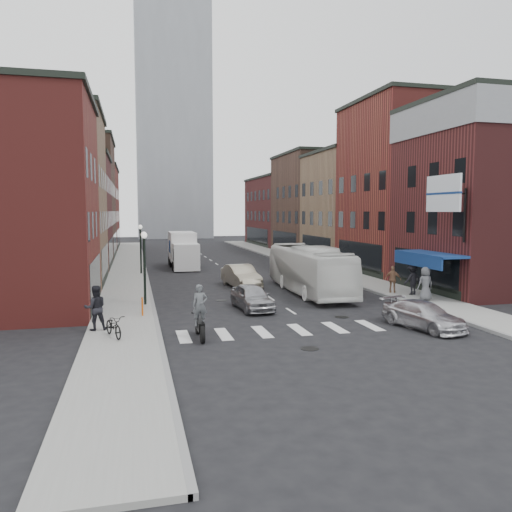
# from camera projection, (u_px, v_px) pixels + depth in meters

# --- Properties ---
(ground) EXTENTS (160.00, 160.00, 0.00)m
(ground) POSITION_uv_depth(u_px,v_px,m) (297.00, 315.00, 25.20)
(ground) COLOR black
(ground) RESTS_ON ground
(sidewalk_left) EXTENTS (3.00, 74.00, 0.15)m
(sidewalk_left) POSITION_uv_depth(u_px,v_px,m) (128.00, 269.00, 44.44)
(sidewalk_left) COLOR gray
(sidewalk_left) RESTS_ON ground
(sidewalk_right) EXTENTS (3.00, 74.00, 0.15)m
(sidewalk_right) POSITION_uv_depth(u_px,v_px,m) (308.00, 264.00, 48.49)
(sidewalk_right) COLOR gray
(sidewalk_right) RESTS_ON ground
(curb_left) EXTENTS (0.20, 74.00, 0.16)m
(curb_left) POSITION_uv_depth(u_px,v_px,m) (145.00, 269.00, 44.81)
(curb_left) COLOR gray
(curb_left) RESTS_ON ground
(curb_right) EXTENTS (0.20, 74.00, 0.16)m
(curb_right) POSITION_uv_depth(u_px,v_px,m) (293.00, 265.00, 48.14)
(curb_right) COLOR gray
(curb_right) RESTS_ON ground
(crosswalk_stripes) EXTENTS (12.00, 2.20, 0.01)m
(crosswalk_stripes) POSITION_uv_depth(u_px,v_px,m) (318.00, 329.00, 22.30)
(crosswalk_stripes) COLOR silver
(crosswalk_stripes) RESTS_ON ground
(bldg_left_mid_a) EXTENTS (10.30, 10.20, 12.30)m
(bldg_left_mid_a) POSITION_uv_depth(u_px,v_px,m) (28.00, 198.00, 34.61)
(bldg_left_mid_a) COLOR #8D6B4E
(bldg_left_mid_a) RESTS_ON ground
(bldg_left_mid_b) EXTENTS (10.30, 10.20, 10.30)m
(bldg_left_mid_b) POSITION_uv_depth(u_px,v_px,m) (52.00, 212.00, 44.37)
(bldg_left_mid_b) COLOR #4E1B1C
(bldg_left_mid_b) RESTS_ON ground
(bldg_left_far_a) EXTENTS (10.30, 12.20, 13.30)m
(bldg_left_far_a) POSITION_uv_depth(u_px,v_px,m) (67.00, 198.00, 54.88)
(bldg_left_far_a) COLOR #472F23
(bldg_left_far_a) RESTS_ON ground
(bldg_left_far_b) EXTENTS (10.30, 16.20, 11.30)m
(bldg_left_far_b) POSITION_uv_depth(u_px,v_px,m) (80.00, 208.00, 68.50)
(bldg_left_far_b) COLOR maroon
(bldg_left_far_b) RESTS_ON ground
(bldg_right_corner) EXTENTS (10.30, 9.20, 12.30)m
(bldg_right_corner) POSITION_uv_depth(u_px,v_px,m) (494.00, 197.00, 32.57)
(bldg_right_corner) COLOR #4E1B1C
(bldg_right_corner) RESTS_ON ground
(bldg_right_mid_a) EXTENTS (10.30, 10.20, 14.30)m
(bldg_right_mid_a) POSITION_uv_depth(u_px,v_px,m) (415.00, 188.00, 41.66)
(bldg_right_mid_a) COLOR maroon
(bldg_right_mid_a) RESTS_ON ground
(bldg_right_mid_b) EXTENTS (10.30, 10.20, 11.30)m
(bldg_right_mid_b) POSITION_uv_depth(u_px,v_px,m) (361.00, 207.00, 51.47)
(bldg_right_mid_b) COLOR #8D6B4E
(bldg_right_mid_b) RESTS_ON ground
(bldg_right_far_a) EXTENTS (10.30, 12.20, 12.30)m
(bldg_right_far_a) POSITION_uv_depth(u_px,v_px,m) (322.00, 204.00, 62.06)
(bldg_right_far_a) COLOR #472F23
(bldg_right_far_a) RESTS_ON ground
(bldg_right_far_b) EXTENTS (10.30, 16.20, 10.30)m
(bldg_right_far_b) POSITION_uv_depth(u_px,v_px,m) (288.00, 212.00, 75.69)
(bldg_right_far_b) COLOR #4E1B1C
(bldg_right_far_b) RESTS_ON ground
(awning_blue) EXTENTS (1.80, 5.00, 0.78)m
(awning_blue) POSITION_uv_depth(u_px,v_px,m) (427.00, 255.00, 29.50)
(awning_blue) COLOR navy
(awning_blue) RESTS_ON ground
(billboard_sign) EXTENTS (1.52, 3.00, 3.70)m
(billboard_sign) POSITION_uv_depth(u_px,v_px,m) (445.00, 195.00, 27.17)
(billboard_sign) COLOR black
(billboard_sign) RESTS_ON ground
(distant_tower) EXTENTS (14.00, 14.00, 50.00)m
(distant_tower) POSITION_uv_depth(u_px,v_px,m) (172.00, 111.00, 98.37)
(distant_tower) COLOR #9399A0
(distant_tower) RESTS_ON ground
(streetlamp_near) EXTENTS (0.32, 1.22, 4.11)m
(streetlamp_near) POSITION_uv_depth(u_px,v_px,m) (144.00, 254.00, 27.04)
(streetlamp_near) COLOR black
(streetlamp_near) RESTS_ON ground
(streetlamp_far) EXTENTS (0.32, 1.22, 4.11)m
(streetlamp_far) POSITION_uv_depth(u_px,v_px,m) (141.00, 240.00, 40.58)
(streetlamp_far) COLOR black
(streetlamp_far) RESTS_ON ground
(bike_rack) EXTENTS (0.08, 0.68, 0.80)m
(bike_rack) POSITION_uv_depth(u_px,v_px,m) (142.00, 306.00, 24.60)
(bike_rack) COLOR #D8590C
(bike_rack) RESTS_ON sidewalk_left
(box_truck) EXTENTS (2.37, 7.53, 3.27)m
(box_truck) POSITION_uv_depth(u_px,v_px,m) (183.00, 250.00, 45.94)
(box_truck) COLOR white
(box_truck) RESTS_ON ground
(motorcycle_rider) EXTENTS (0.62, 2.22, 2.26)m
(motorcycle_rider) POSITION_uv_depth(u_px,v_px,m) (200.00, 313.00, 20.42)
(motorcycle_rider) COLOR black
(motorcycle_rider) RESTS_ON ground
(transit_bus) EXTENTS (2.82, 10.93, 3.03)m
(transit_bus) POSITION_uv_depth(u_px,v_px,m) (309.00, 269.00, 31.92)
(transit_bus) COLOR silver
(transit_bus) RESTS_ON ground
(sedan_left_near) EXTENTS (1.90, 4.10, 1.36)m
(sedan_left_near) POSITION_uv_depth(u_px,v_px,m) (252.00, 297.00, 26.54)
(sedan_left_near) COLOR #A1A1A6
(sedan_left_near) RESTS_ON ground
(sedan_left_far) EXTENTS (2.11, 4.80, 1.53)m
(sedan_left_far) POSITION_uv_depth(u_px,v_px,m) (241.00, 276.00, 34.37)
(sedan_left_far) COLOR #A99F89
(sedan_left_far) RESTS_ON ground
(curb_car) EXTENTS (2.69, 4.45, 1.21)m
(curb_car) POSITION_uv_depth(u_px,v_px,m) (423.00, 315.00, 22.26)
(curb_car) COLOR silver
(curb_car) RESTS_ON ground
(parked_bicycle) EXTENTS (1.17, 1.83, 0.91)m
(parked_bicycle) POSITION_uv_depth(u_px,v_px,m) (114.00, 326.00, 20.20)
(parked_bicycle) COLOR black
(parked_bicycle) RESTS_ON sidewalk_left
(ped_left_solo) EXTENTS (1.02, 0.70, 1.93)m
(ped_left_solo) POSITION_uv_depth(u_px,v_px,m) (95.00, 308.00, 21.31)
(ped_left_solo) COLOR black
(ped_left_solo) RESTS_ON sidewalk_left
(ped_right_a) EXTENTS (1.28, 0.78, 1.87)m
(ped_right_a) POSITION_uv_depth(u_px,v_px,m) (412.00, 279.00, 30.40)
(ped_right_a) COLOR black
(ped_right_a) RESTS_ON sidewalk_right
(ped_right_b) EXTENTS (1.10, 0.96, 1.69)m
(ped_right_b) POSITION_uv_depth(u_px,v_px,m) (393.00, 279.00, 31.07)
(ped_right_b) COLOR #9B6D4F
(ped_right_b) RESTS_ON sidewalk_right
(ped_right_c) EXTENTS (0.97, 0.65, 1.93)m
(ped_right_c) POSITION_uv_depth(u_px,v_px,m) (425.00, 284.00, 28.40)
(ped_right_c) COLOR #54565B
(ped_right_c) RESTS_ON sidewalk_right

